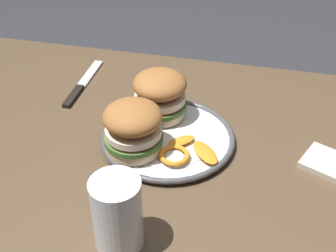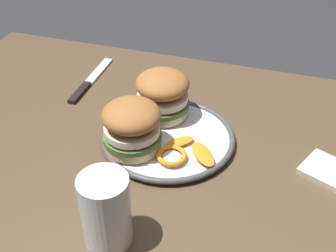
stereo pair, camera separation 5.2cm
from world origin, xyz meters
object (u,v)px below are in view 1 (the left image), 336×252
dinner_plate (168,138)px  sandwich_half_right (160,94)px  drinking_glass (118,217)px  dining_table (145,190)px  table_knife (81,86)px  sandwich_half_left (133,127)px

dinner_plate → sandwich_half_right: (-0.03, 0.07, 0.06)m
dinner_plate → drinking_glass: 0.27m
drinking_glass → dining_table: bearing=96.1°
table_knife → sandwich_half_left: bearing=-46.8°
dinner_plate → sandwich_half_left: bearing=-135.2°
sandwich_half_left → dining_table: bearing=38.7°
dining_table → dinner_plate: dinner_plate is taller
dining_table → dinner_plate: 0.13m
sandwich_half_right → dining_table: bearing=-92.8°
drinking_glass → table_knife: 0.49m
dining_table → dinner_plate: (0.04, 0.04, 0.12)m
drinking_glass → table_knife: bearing=119.3°
dinner_plate → table_knife: (-0.25, 0.16, -0.01)m
sandwich_half_left → table_knife: (-0.20, 0.21, -0.07)m
sandwich_half_right → table_knife: bearing=158.2°
sandwich_half_left → sandwich_half_right: same height
sandwich_half_right → table_knife: 0.25m
dining_table → drinking_glass: (0.02, -0.22, 0.16)m
sandwich_half_right → table_knife: size_ratio=0.60×
sandwich_half_left → drinking_glass: 0.22m
sandwich_half_right → drinking_glass: bearing=-86.9°
dining_table → sandwich_half_left: 0.18m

